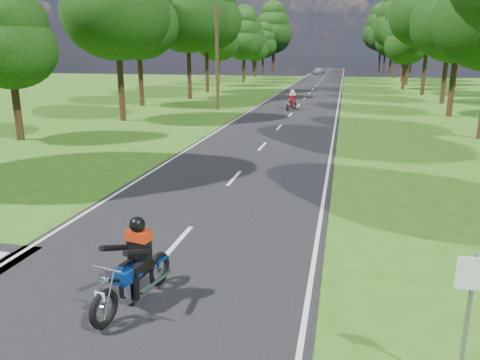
# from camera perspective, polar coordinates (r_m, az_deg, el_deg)

# --- Properties ---
(ground) EXTENTS (160.00, 160.00, 0.00)m
(ground) POSITION_cam_1_polar(r_m,az_deg,el_deg) (9.88, -11.58, -11.91)
(ground) COLOR #2F5B14
(ground) RESTS_ON ground
(main_road) EXTENTS (7.00, 140.00, 0.02)m
(main_road) POSITION_cam_1_polar(r_m,az_deg,el_deg) (58.26, 8.88, 10.89)
(main_road) COLOR black
(main_road) RESTS_ON ground
(road_markings) EXTENTS (7.40, 140.00, 0.01)m
(road_markings) POSITION_cam_1_polar(r_m,az_deg,el_deg) (56.40, 8.61, 10.77)
(road_markings) COLOR silver
(road_markings) RESTS_ON main_road
(treeline) EXTENTS (40.00, 115.35, 14.78)m
(treeline) POSITION_cam_1_polar(r_m,az_deg,el_deg) (68.17, 11.04, 18.38)
(treeline) COLOR black
(treeline) RESTS_ON ground
(telegraph_pole) EXTENTS (1.20, 0.26, 8.00)m
(telegraph_pole) POSITION_cam_1_polar(r_m,az_deg,el_deg) (37.26, -2.82, 14.82)
(telegraph_pole) COLOR #382616
(telegraph_pole) RESTS_ON ground
(road_sign) EXTENTS (0.45, 0.07, 2.00)m
(road_sign) POSITION_cam_1_polar(r_m,az_deg,el_deg) (6.96, 26.25, -13.17)
(road_sign) COLOR slate
(road_sign) RESTS_ON ground
(rider_near_blue) EXTENTS (1.03, 2.04, 1.62)m
(rider_near_blue) POSITION_cam_1_polar(r_m,az_deg,el_deg) (8.71, -13.02, -9.83)
(rider_near_blue) COLOR navy
(rider_near_blue) RESTS_ON main_road
(rider_far_red) EXTENTS (1.00, 1.97, 1.57)m
(rider_far_red) POSITION_cam_1_polar(r_m,az_deg,el_deg) (37.05, 6.29, 9.68)
(rider_far_red) COLOR maroon
(rider_far_red) RESTS_ON main_road
(distant_car) EXTENTS (2.49, 4.01, 1.27)m
(distant_car) POSITION_cam_1_polar(r_m,az_deg,el_deg) (96.11, 9.49, 12.99)
(distant_car) COLOR silver
(distant_car) RESTS_ON main_road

